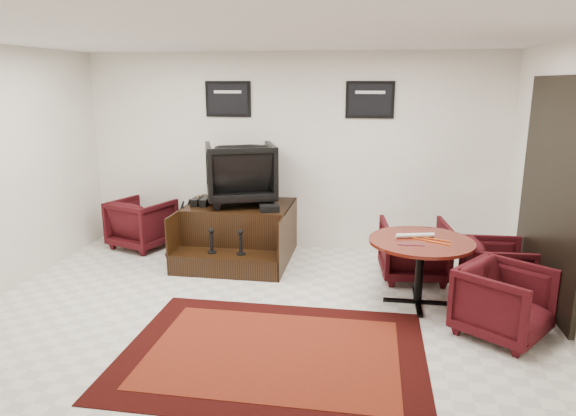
{
  "coord_description": "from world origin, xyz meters",
  "views": [
    {
      "loc": [
        1.15,
        -4.75,
        2.38
      ],
      "look_at": [
        0.23,
        0.9,
        0.98
      ],
      "focal_mm": 32.0,
      "sensor_mm": 36.0,
      "label": 1
    }
  ],
  "objects_px": {
    "meeting_table": "(421,248)",
    "shine_chair": "(240,170)",
    "table_chair_back": "(414,247)",
    "table_chair_window": "(497,266)",
    "armchair_side": "(142,221)",
    "table_chair_corner": "(504,299)",
    "shine_podium": "(239,234)"
  },
  "relations": [
    {
      "from": "shine_chair",
      "to": "table_chair_window",
      "type": "distance_m",
      "value": 3.48
    },
    {
      "from": "shine_podium",
      "to": "table_chair_back",
      "type": "relative_size",
      "value": 1.83
    },
    {
      "from": "meeting_table",
      "to": "table_chair_back",
      "type": "xyz_separation_m",
      "value": [
        -0.0,
        0.78,
        -0.24
      ]
    },
    {
      "from": "meeting_table",
      "to": "table_chair_window",
      "type": "height_order",
      "value": "meeting_table"
    },
    {
      "from": "meeting_table",
      "to": "table_chair_window",
      "type": "bearing_deg",
      "value": 21.76
    },
    {
      "from": "shine_podium",
      "to": "table_chair_corner",
      "type": "xyz_separation_m",
      "value": [
        3.07,
        -1.83,
        0.04
      ]
    },
    {
      "from": "table_chair_back",
      "to": "table_chair_window",
      "type": "distance_m",
      "value": 0.99
    },
    {
      "from": "table_chair_window",
      "to": "table_chair_corner",
      "type": "bearing_deg",
      "value": 168.93
    },
    {
      "from": "shine_podium",
      "to": "meeting_table",
      "type": "bearing_deg",
      "value": -26.89
    },
    {
      "from": "armchair_side",
      "to": "table_chair_back",
      "type": "distance_m",
      "value": 3.92
    },
    {
      "from": "meeting_table",
      "to": "shine_podium",
      "type": "bearing_deg",
      "value": 153.11
    },
    {
      "from": "table_chair_window",
      "to": "table_chair_corner",
      "type": "height_order",
      "value": "table_chair_corner"
    },
    {
      "from": "shine_chair",
      "to": "armchair_side",
      "type": "height_order",
      "value": "shine_chair"
    },
    {
      "from": "armchair_side",
      "to": "meeting_table",
      "type": "xyz_separation_m",
      "value": [
        3.87,
        -1.41,
        0.25
      ]
    },
    {
      "from": "table_chair_corner",
      "to": "shine_chair",
      "type": "bearing_deg",
      "value": 94.02
    },
    {
      "from": "meeting_table",
      "to": "shine_chair",
      "type": "bearing_deg",
      "value": 150.31
    },
    {
      "from": "shine_chair",
      "to": "table_chair_corner",
      "type": "height_order",
      "value": "shine_chair"
    },
    {
      "from": "shine_chair",
      "to": "table_chair_corner",
      "type": "relative_size",
      "value": 1.23
    },
    {
      "from": "table_chair_window",
      "to": "meeting_table",
      "type": "bearing_deg",
      "value": 109.72
    },
    {
      "from": "table_chair_back",
      "to": "table_chair_corner",
      "type": "xyz_separation_m",
      "value": [
        0.74,
        -1.42,
        -0.02
      ]
    },
    {
      "from": "shine_chair",
      "to": "table_chair_window",
      "type": "bearing_deg",
      "value": 143.57
    },
    {
      "from": "table_chair_window",
      "to": "table_chair_corner",
      "type": "relative_size",
      "value": 0.93
    },
    {
      "from": "table_chair_window",
      "to": "table_chair_corner",
      "type": "distance_m",
      "value": 1.01
    },
    {
      "from": "meeting_table",
      "to": "armchair_side",
      "type": "bearing_deg",
      "value": 159.98
    },
    {
      "from": "armchair_side",
      "to": "table_chair_window",
      "type": "height_order",
      "value": "armchair_side"
    },
    {
      "from": "armchair_side",
      "to": "table_chair_back",
      "type": "height_order",
      "value": "table_chair_back"
    },
    {
      "from": "shine_podium",
      "to": "table_chair_corner",
      "type": "bearing_deg",
      "value": -30.72
    },
    {
      "from": "shine_podium",
      "to": "table_chair_window",
      "type": "distance_m",
      "value": 3.34
    },
    {
      "from": "armchair_side",
      "to": "meeting_table",
      "type": "distance_m",
      "value": 4.12
    },
    {
      "from": "armchair_side",
      "to": "table_chair_corner",
      "type": "bearing_deg",
      "value": 175.91
    },
    {
      "from": "table_chair_back",
      "to": "table_chair_corner",
      "type": "height_order",
      "value": "table_chair_back"
    },
    {
      "from": "table_chair_back",
      "to": "table_chair_window",
      "type": "height_order",
      "value": "table_chair_back"
    }
  ]
}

